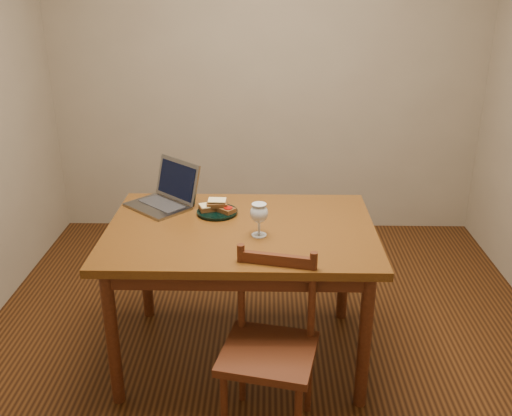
{
  "coord_description": "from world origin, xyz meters",
  "views": [
    {
      "loc": [
        0.01,
        -2.62,
        1.88
      ],
      "look_at": [
        -0.05,
        0.0,
        0.8
      ],
      "focal_mm": 40.0,
      "sensor_mm": 36.0,
      "label": 1
    }
  ],
  "objects_px": {
    "chair": "(270,340)",
    "laptop": "(167,194)",
    "table": "(241,243)",
    "plate": "(217,212)",
    "milk_glass": "(259,220)"
  },
  "relations": [
    {
      "from": "laptop",
      "to": "plate",
      "type": "bearing_deg",
      "value": 18.23
    },
    {
      "from": "table",
      "to": "laptop",
      "type": "relative_size",
      "value": 3.06
    },
    {
      "from": "milk_glass",
      "to": "laptop",
      "type": "height_order",
      "value": "laptop"
    },
    {
      "from": "plate",
      "to": "laptop",
      "type": "relative_size",
      "value": 0.49
    },
    {
      "from": "chair",
      "to": "laptop",
      "type": "xyz_separation_m",
      "value": [
        -0.55,
        0.8,
        0.35
      ]
    },
    {
      "from": "table",
      "to": "plate",
      "type": "relative_size",
      "value": 6.21
    },
    {
      "from": "table",
      "to": "chair",
      "type": "distance_m",
      "value": 0.56
    },
    {
      "from": "plate",
      "to": "laptop",
      "type": "height_order",
      "value": "laptop"
    },
    {
      "from": "plate",
      "to": "laptop",
      "type": "xyz_separation_m",
      "value": [
        -0.28,
        0.13,
        0.05
      ]
    },
    {
      "from": "milk_glass",
      "to": "table",
      "type": "bearing_deg",
      "value": 133.84
    },
    {
      "from": "chair",
      "to": "laptop",
      "type": "bearing_deg",
      "value": 136.77
    },
    {
      "from": "chair",
      "to": "plate",
      "type": "xyz_separation_m",
      "value": [
        -0.27,
        0.67,
        0.3
      ]
    },
    {
      "from": "plate",
      "to": "milk_glass",
      "type": "relative_size",
      "value": 1.29
    },
    {
      "from": "table",
      "to": "plate",
      "type": "height_order",
      "value": "plate"
    },
    {
      "from": "table",
      "to": "plate",
      "type": "bearing_deg",
      "value": 127.82
    }
  ]
}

